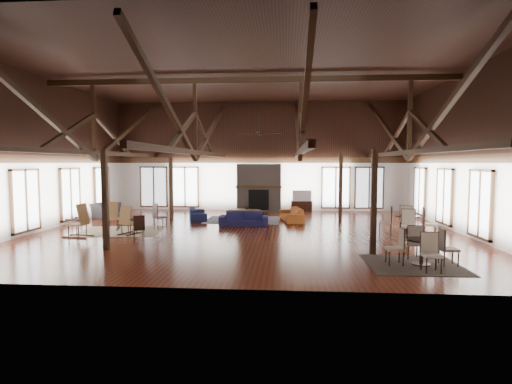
# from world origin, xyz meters

# --- Properties ---
(floor) EXTENTS (16.00, 16.00, 0.00)m
(floor) POSITION_xyz_m (0.00, 0.00, 0.00)
(floor) COLOR #5F2014
(floor) RESTS_ON ground
(ceiling) EXTENTS (16.00, 14.00, 0.02)m
(ceiling) POSITION_xyz_m (0.00, 0.00, 6.00)
(ceiling) COLOR black
(ceiling) RESTS_ON wall_back
(wall_back) EXTENTS (16.00, 0.02, 6.00)m
(wall_back) POSITION_xyz_m (0.00, 7.00, 3.00)
(wall_back) COLOR white
(wall_back) RESTS_ON floor
(wall_front) EXTENTS (16.00, 0.02, 6.00)m
(wall_front) POSITION_xyz_m (0.00, -7.00, 3.00)
(wall_front) COLOR white
(wall_front) RESTS_ON floor
(wall_left) EXTENTS (0.02, 14.00, 6.00)m
(wall_left) POSITION_xyz_m (-8.00, 0.00, 3.00)
(wall_left) COLOR white
(wall_left) RESTS_ON floor
(wall_right) EXTENTS (0.02, 14.00, 6.00)m
(wall_right) POSITION_xyz_m (8.00, 0.00, 3.00)
(wall_right) COLOR white
(wall_right) RESTS_ON floor
(roof_truss) EXTENTS (15.60, 14.07, 3.14)m
(roof_truss) POSITION_xyz_m (0.00, 0.00, 4.03)
(roof_truss) COLOR #321F0D
(roof_truss) RESTS_ON wall_back
(post_grid) EXTENTS (8.16, 7.16, 3.05)m
(post_grid) POSITION_xyz_m (0.00, 0.00, 1.52)
(post_grid) COLOR #321F0D
(post_grid) RESTS_ON floor
(fireplace) EXTENTS (2.50, 0.69, 2.60)m
(fireplace) POSITION_xyz_m (0.00, 6.67, 1.29)
(fireplace) COLOR #6A5B51
(fireplace) RESTS_ON floor
(ceiling_fan) EXTENTS (1.60, 1.60, 0.75)m
(ceiling_fan) POSITION_xyz_m (0.50, -1.00, 3.73)
(ceiling_fan) COLOR black
(ceiling_fan) RESTS_ON roof_truss
(sofa_navy_front) EXTENTS (2.08, 0.88, 0.60)m
(sofa_navy_front) POSITION_xyz_m (-0.29, 1.45, 0.30)
(sofa_navy_front) COLOR #1A1843
(sofa_navy_front) RESTS_ON floor
(sofa_navy_left) EXTENTS (2.02, 1.22, 0.55)m
(sofa_navy_left) POSITION_xyz_m (-2.64, 3.13, 0.28)
(sofa_navy_left) COLOR #181E43
(sofa_navy_left) RESTS_ON floor
(sofa_orange) EXTENTS (2.14, 1.14, 0.59)m
(sofa_orange) POSITION_xyz_m (1.74, 3.09, 0.30)
(sofa_orange) COLOR #AA5420
(sofa_orange) RESTS_ON floor
(coffee_table) EXTENTS (1.49, 1.09, 0.51)m
(coffee_table) POSITION_xyz_m (-0.44, 2.98, 0.46)
(coffee_table) COLOR brown
(coffee_table) RESTS_ON floor
(vase) EXTENTS (0.20, 0.20, 0.17)m
(vase) POSITION_xyz_m (-0.32, 3.05, 0.60)
(vase) COLOR #B2B2B2
(vase) RESTS_ON coffee_table
(armchair) EXTENTS (1.35, 1.25, 0.73)m
(armchair) POSITION_xyz_m (-7.20, 3.34, 0.37)
(armchair) COLOR #2E2E31
(armchair) RESTS_ON floor
(side_table_lamp) EXTENTS (0.43, 0.43, 1.09)m
(side_table_lamp) POSITION_xyz_m (-7.60, 4.12, 0.41)
(side_table_lamp) COLOR black
(side_table_lamp) RESTS_ON floor
(rocking_chair_a) EXTENTS (0.67, 0.95, 1.11)m
(rocking_chair_a) POSITION_xyz_m (-5.40, 0.05, 0.52)
(rocking_chair_a) COLOR #A0743C
(rocking_chair_a) RESTS_ON floor
(rocking_chair_b) EXTENTS (0.67, 0.93, 1.08)m
(rocking_chair_b) POSITION_xyz_m (-4.36, -0.96, 0.51)
(rocking_chair_b) COLOR #A0743C
(rocking_chair_b) RESTS_ON floor
(rocking_chair_c) EXTENTS (1.00, 0.62, 1.21)m
(rocking_chair_c) POSITION_xyz_m (-5.85, -1.56, 0.57)
(rocking_chair_c) COLOR #A0743C
(rocking_chair_c) RESTS_ON floor
(side_chair_a) EXTENTS (0.64, 0.64, 1.07)m
(side_chair_a) POSITION_xyz_m (-3.62, 0.27, 0.62)
(side_chair_a) COLOR black
(side_chair_a) RESTS_ON floor
(side_chair_b) EXTENTS (0.52, 0.52, 0.89)m
(side_chair_b) POSITION_xyz_m (-3.49, -2.13, 0.52)
(side_chair_b) COLOR black
(side_chair_b) RESTS_ON floor
(cafe_table_near) EXTENTS (1.82, 1.82, 0.95)m
(cafe_table_near) POSITION_xyz_m (4.99, -4.66, 0.48)
(cafe_table_near) COLOR black
(cafe_table_near) RESTS_ON floor
(cafe_table_far) EXTENTS (2.04, 2.04, 1.04)m
(cafe_table_far) POSITION_xyz_m (5.88, -0.43, 0.52)
(cafe_table_far) COLOR black
(cafe_table_far) RESTS_ON floor
(cup_near) EXTENTS (0.14, 0.14, 0.11)m
(cup_near) POSITION_xyz_m (5.06, -4.71, 0.74)
(cup_near) COLOR #B2B2B2
(cup_near) RESTS_ON cafe_table_near
(cup_far) EXTENTS (0.15, 0.15, 0.09)m
(cup_far) POSITION_xyz_m (5.88, -0.42, 0.80)
(cup_far) COLOR #B2B2B2
(cup_far) RESTS_ON cafe_table_far
(tv_console) EXTENTS (1.13, 0.42, 0.56)m
(tv_console) POSITION_xyz_m (2.34, 6.75, 0.28)
(tv_console) COLOR black
(tv_console) RESTS_ON floor
(television) EXTENTS (1.04, 0.24, 0.59)m
(television) POSITION_xyz_m (2.34, 6.75, 0.86)
(television) COLOR #B2B2B2
(television) RESTS_ON tv_console
(rug_tan) EXTENTS (3.35, 2.79, 0.01)m
(rug_tan) POSITION_xyz_m (-4.91, -0.28, 0.01)
(rug_tan) COLOR tan
(rug_tan) RESTS_ON floor
(rug_navy) EXTENTS (3.44, 2.60, 0.01)m
(rug_navy) POSITION_xyz_m (-0.51, 3.14, 0.01)
(rug_navy) COLOR #161C3F
(rug_navy) RESTS_ON floor
(rug_dark) EXTENTS (2.40, 2.19, 0.01)m
(rug_dark) POSITION_xyz_m (4.80, -4.66, 0.01)
(rug_dark) COLOR black
(rug_dark) RESTS_ON floor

